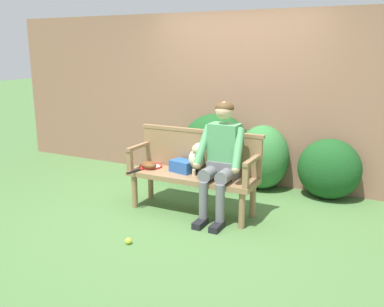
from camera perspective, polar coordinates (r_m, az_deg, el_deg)
name	(u,v)px	position (r m, az deg, el deg)	size (l,w,h in m)	color
ground_plane	(192,212)	(5.11, 0.00, -7.88)	(40.00, 40.00, 0.00)	#4C753D
brick_garden_fence	(240,98)	(6.22, 6.55, 7.49)	(8.00, 0.30, 2.41)	#936651
hedge_bush_mid_right	(216,149)	(6.06, 3.22, 0.65)	(1.04, 0.90, 1.01)	#194C1E
hedge_bush_mid_left	(179,156)	(6.36, -1.75, -0.39)	(1.01, 0.71, 0.64)	#337538
hedge_bush_far_right	(329,169)	(5.71, 18.08, -2.01)	(0.81, 0.62, 0.79)	#194C1E
hedge_bush_far_left	(263,157)	(5.90, 9.53, -0.50)	(0.73, 0.71, 0.89)	#337538
garden_bench	(192,179)	(4.97, 0.00, -3.53)	(1.55, 0.49, 0.47)	#93704C
bench_backrest	(200,149)	(5.07, 1.08, 0.57)	(1.59, 0.06, 0.50)	#93704C
bench_armrest_left_end	(135,152)	(5.19, -7.70, 0.15)	(0.06, 0.49, 0.28)	#93704C
bench_armrest_right_end	(250,167)	(4.55, 7.82, -1.85)	(0.06, 0.49, 0.28)	#93704C
person_seated	(221,156)	(4.72, 4.00, -0.30)	(0.56, 0.64, 1.34)	black
dog_on_bench	(197,158)	(4.90, 0.73, -0.58)	(0.33, 0.37, 0.40)	beige
tennis_racket	(149,167)	(5.26, -5.82, -1.77)	(0.33, 0.58, 0.03)	red
baseball_glove	(149,165)	(5.19, -5.89, -1.56)	(0.22, 0.17, 0.09)	brown
sports_bag	(183,166)	(5.03, -1.24, -1.71)	(0.28, 0.20, 0.14)	#2856A3
tennis_ball	(128,241)	(4.35, -8.62, -11.63)	(0.07, 0.07, 0.07)	#CCDB33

